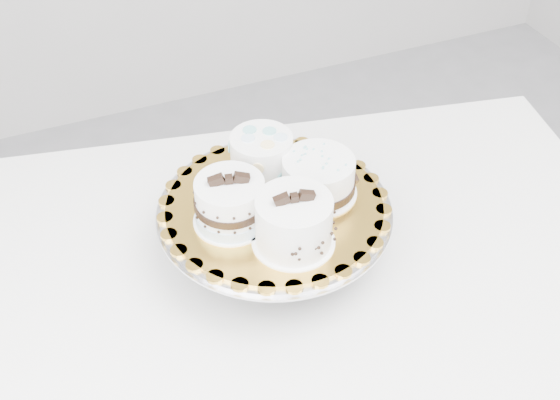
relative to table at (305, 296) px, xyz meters
name	(u,v)px	position (x,y,z in m)	size (l,w,h in m)	color
table	(305,296)	(0.00, 0.00, 0.00)	(1.24, 0.95, 0.75)	white
cake_stand	(275,221)	(-0.04, 0.04, 0.16)	(0.37, 0.37, 0.10)	gray
cake_board	(274,205)	(-0.04, 0.04, 0.19)	(0.34, 0.34, 0.00)	orange
cake_swirl	(294,223)	(-0.05, -0.05, 0.23)	(0.12, 0.12, 0.10)	white
cake_banded	(230,204)	(-0.11, 0.03, 0.23)	(0.12, 0.12, 0.09)	white
cake_dots	(262,156)	(-0.03, 0.11, 0.23)	(0.12, 0.12, 0.07)	white
cake_ribbon	(319,177)	(0.03, 0.04, 0.22)	(0.13, 0.12, 0.07)	white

